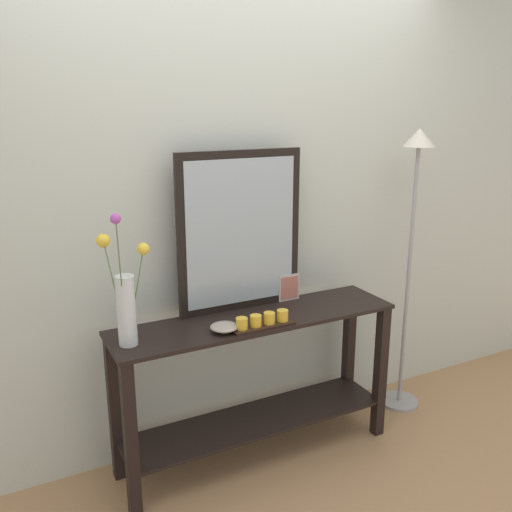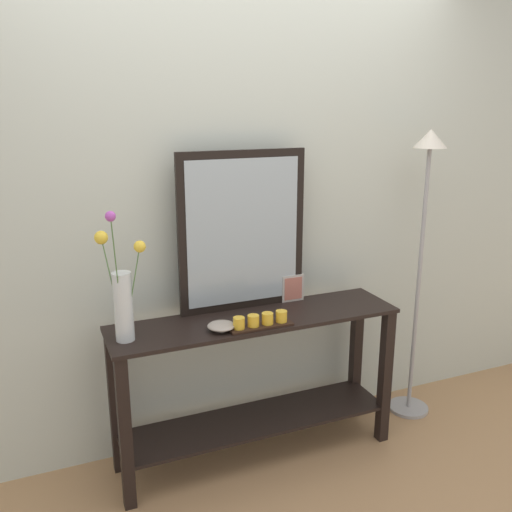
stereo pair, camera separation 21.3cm
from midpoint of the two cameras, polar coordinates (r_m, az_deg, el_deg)
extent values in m
cube|color=#A87F56|center=(3.20, 2.03, -19.73)|extent=(7.00, 6.00, 0.02)
cube|color=beige|center=(2.93, -0.22, 5.99)|extent=(6.40, 0.08, 2.70)
cube|color=black|center=(2.82, 2.18, -6.53)|extent=(1.48, 0.37, 0.02)
cube|color=black|center=(3.08, 2.07, -16.48)|extent=(1.42, 0.33, 0.02)
cube|color=black|center=(2.68, -10.95, -17.57)|extent=(0.06, 0.06, 0.77)
cube|color=black|center=(3.21, 15.00, -11.93)|extent=(0.06, 0.06, 0.77)
cube|color=black|center=(2.93, -12.20, -14.55)|extent=(0.06, 0.06, 0.77)
cube|color=black|center=(3.42, 11.98, -9.94)|extent=(0.06, 0.06, 0.77)
cube|color=black|center=(2.82, 0.77, 2.49)|extent=(0.68, 0.03, 0.82)
cube|color=#9EADB7|center=(2.81, 0.89, 2.43)|extent=(0.60, 0.00, 0.74)
cylinder|color=silver|center=(2.54, -11.12, -5.18)|extent=(0.09, 0.09, 0.32)
cylinder|color=#4C753D|center=(2.51, -10.22, -3.76)|extent=(0.09, 0.02, 0.42)
sphere|color=yellow|center=(2.45, -9.42, 0.94)|extent=(0.05, 0.05, 0.05)
cylinder|color=#4C753D|center=(2.46, -11.63, -2.34)|extent=(0.04, 0.11, 0.58)
sphere|color=#B24CB7|center=(2.33, -12.19, 3.98)|extent=(0.04, 0.04, 0.04)
cylinder|color=#4C753D|center=(2.54, -12.16, -3.23)|extent=(0.07, 0.05, 0.46)
sphere|color=yellow|center=(2.49, -13.26, 1.83)|extent=(0.06, 0.06, 0.06)
cube|color=black|center=(2.70, 2.74, -7.22)|extent=(0.32, 0.09, 0.01)
cylinder|color=gold|center=(2.64, 0.55, -6.92)|extent=(0.06, 0.06, 0.05)
cylinder|color=gold|center=(2.67, 2.03, -6.68)|extent=(0.06, 0.06, 0.05)
cylinder|color=gold|center=(2.70, 3.46, -6.44)|extent=(0.06, 0.06, 0.05)
cylinder|color=gold|center=(2.73, 4.87, -6.20)|extent=(0.06, 0.06, 0.05)
cube|color=#B7B2AD|center=(3.02, 5.81, -3.33)|extent=(0.13, 0.01, 0.15)
cube|color=#B56859|center=(3.02, 5.88, -3.37)|extent=(0.10, 0.00, 0.12)
cylinder|color=#9E9389|center=(2.66, -1.26, -7.60)|extent=(0.05, 0.05, 0.01)
ellipsoid|color=#9E9389|center=(2.65, -1.26, -7.20)|extent=(0.13, 0.13, 0.03)
cylinder|color=#9E9EA3|center=(3.71, 16.99, -14.67)|extent=(0.24, 0.24, 0.02)
cylinder|color=#9E9EA3|center=(3.39, 18.06, -2.91)|extent=(0.02, 0.02, 1.58)
cone|color=beige|center=(3.23, 19.33, 11.31)|extent=(0.18, 0.18, 0.10)
camera|label=1|loc=(0.11, -87.75, 0.63)|focal=39.01mm
camera|label=2|loc=(0.11, 92.25, -0.63)|focal=39.01mm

